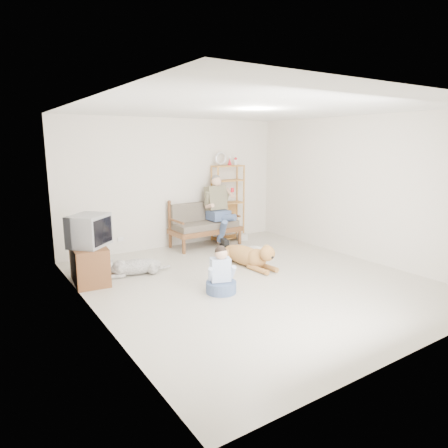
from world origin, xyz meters
TOP-DOWN VIEW (x-y plane):
  - floor at (0.00, 0.00)m, footprint 5.50×5.50m
  - ceiling at (0.00, 0.00)m, footprint 5.50×5.50m
  - wall_back at (0.00, 2.75)m, footprint 5.00×0.00m
  - wall_front at (0.00, -2.75)m, footprint 5.00×0.00m
  - wall_left at (-2.50, 0.00)m, footprint 0.00×5.50m
  - wall_right at (2.50, 0.00)m, footprint 0.00×5.50m
  - loveseat at (0.50, 2.41)m, footprint 1.51×0.73m
  - man at (0.78, 2.17)m, footprint 0.58×0.83m
  - etagere at (1.22, 2.55)m, footprint 0.76×0.33m
  - book_stack at (1.46, 2.32)m, footprint 0.26×0.21m
  - tv_stand at (-2.23, 1.41)m, footprint 0.59×0.95m
  - crt_tv at (-2.20, 1.36)m, footprint 0.77×0.76m
  - wall_outlet at (-1.25, 2.73)m, footprint 0.12×0.02m
  - golden_retriever at (0.42, 0.66)m, footprint 0.48×1.56m
  - shaggy_dog at (-1.58, 1.36)m, footprint 1.28×0.44m
  - terrier at (1.01, 1.09)m, footprint 0.29×0.68m
  - child at (-0.71, -0.15)m, footprint 0.46×0.46m

SIDE VIEW (x-z plane):
  - floor at x=0.00m, z-range 0.00..0.00m
  - book_stack at x=1.46m, z-range 0.00..0.14m
  - terrier at x=1.01m, z-range -0.02..0.24m
  - shaggy_dog at x=-1.58m, z-range -0.04..0.34m
  - golden_retriever at x=0.42m, z-range -0.04..0.43m
  - child at x=-0.71m, z-range -0.10..0.62m
  - wall_outlet at x=-1.25m, z-range 0.26..0.34m
  - tv_stand at x=-2.23m, z-range 0.00..0.60m
  - loveseat at x=0.50m, z-range 0.01..0.96m
  - man at x=0.78m, z-range 0.03..1.37m
  - crt_tv at x=-2.20m, z-range 0.60..1.10m
  - etagere at x=1.22m, z-range -0.12..1.88m
  - wall_left at x=-2.50m, z-range -1.40..4.10m
  - wall_right at x=2.50m, z-range -1.40..4.10m
  - wall_back at x=0.00m, z-range -1.15..3.85m
  - wall_front at x=0.00m, z-range -1.15..3.85m
  - ceiling at x=0.00m, z-range 2.70..2.70m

